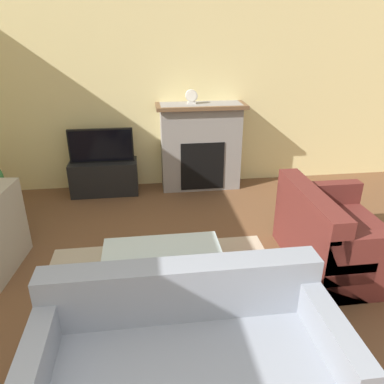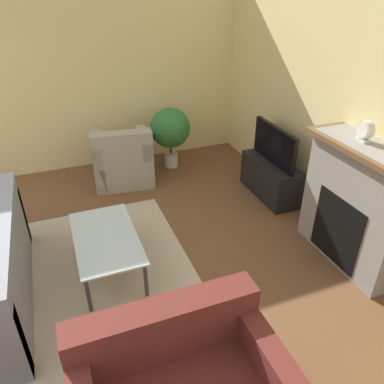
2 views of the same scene
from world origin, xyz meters
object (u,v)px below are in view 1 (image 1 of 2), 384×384
at_px(tv, 101,146).
at_px(couch_sectional, 188,365).
at_px(coffee_table, 162,255).
at_px(mantel_clock, 191,96).
at_px(couch_loveseat, 335,239).

height_order(tv, couch_sectional, tv).
bearing_deg(coffee_table, couch_sectional, -85.57).
xyz_separation_m(tv, couch_sectional, (0.78, -3.39, -0.43)).
bearing_deg(coffee_table, tv, 107.21).
bearing_deg(mantel_clock, couch_loveseat, -61.95).
relative_size(tv, couch_loveseat, 0.71).
bearing_deg(couch_loveseat, coffee_table, 95.09).
bearing_deg(tv, mantel_clock, 3.32).
height_order(tv, coffee_table, tv).
distance_m(couch_sectional, mantel_clock, 3.65).
distance_m(couch_loveseat, coffee_table, 1.73).
distance_m(tv, couch_loveseat, 3.22).
bearing_deg(couch_loveseat, tv, 49.09).
height_order(tv, couch_loveseat, tv).
bearing_deg(tv, couch_loveseat, -40.91).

